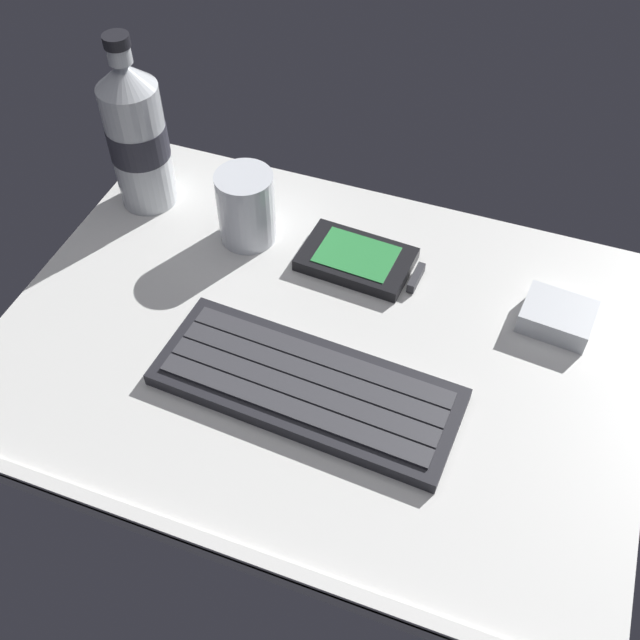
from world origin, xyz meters
The scene contains 6 objects.
ground_plane centered at (0.00, -0.23, -0.99)cm, with size 64.00×48.00×2.80cm.
keyboard centered at (1.03, -6.40, 0.81)cm, with size 29.61×12.73×1.70cm.
handheld_device centered at (0.66, 11.49, 0.73)cm, with size 13.17×8.43×1.50cm.
juice_cup centered at (-12.90, 11.56, 3.91)cm, with size 6.40×6.40×8.50cm.
water_bottle centered at (-26.61, 13.54, 9.01)cm, with size 6.73×6.73×20.80cm.
charger_block centered at (21.85, 10.21, 1.20)cm, with size 7.00×5.60×2.40cm, color silver.
Camera 1 is at (16.68, -45.25, 58.73)cm, focal length 42.39 mm.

